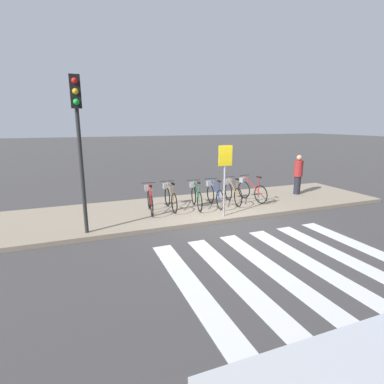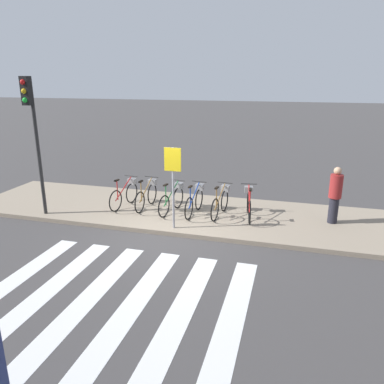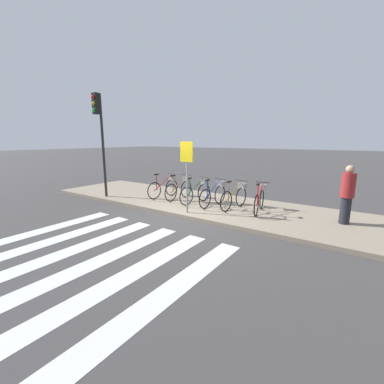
{
  "view_description": "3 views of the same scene",
  "coord_description": "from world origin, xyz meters",
  "px_view_note": "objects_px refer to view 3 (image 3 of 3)",
  "views": [
    {
      "loc": [
        -4.06,
        -7.58,
        2.94
      ],
      "look_at": [
        -0.95,
        0.29,
        0.97
      ],
      "focal_mm": 28.0,
      "sensor_mm": 36.0,
      "label": 1
    },
    {
      "loc": [
        3.06,
        -8.53,
        3.97
      ],
      "look_at": [
        0.5,
        0.7,
        1.04
      ],
      "focal_mm": 35.0,
      "sensor_mm": 36.0,
      "label": 2
    },
    {
      "loc": [
        4.6,
        -5.95,
        2.35
      ],
      "look_at": [
        0.01,
        0.71,
        0.69
      ],
      "focal_mm": 24.0,
      "sensor_mm": 36.0,
      "label": 3
    }
  ],
  "objects_px": {
    "parked_bicycle_1": "(180,188)",
    "parked_bicycle_2": "(197,191)",
    "sign_post": "(187,165)",
    "pedestrian": "(347,194)",
    "parked_bicycle_4": "(236,196)",
    "parked_bicycle_5": "(260,198)",
    "traffic_light": "(99,124)",
    "parked_bicycle_0": "(165,186)",
    "parked_bicycle_3": "(214,193)"
  },
  "relations": [
    {
      "from": "parked_bicycle_3",
      "to": "pedestrian",
      "type": "xyz_separation_m",
      "value": [
        3.85,
        0.3,
        0.4
      ]
    },
    {
      "from": "pedestrian",
      "to": "sign_post",
      "type": "height_order",
      "value": "sign_post"
    },
    {
      "from": "traffic_light",
      "to": "sign_post",
      "type": "bearing_deg",
      "value": 0.65
    },
    {
      "from": "pedestrian",
      "to": "parked_bicycle_1",
      "type": "bearing_deg",
      "value": -178.32
    },
    {
      "from": "traffic_light",
      "to": "parked_bicycle_4",
      "type": "bearing_deg",
      "value": 15.3
    },
    {
      "from": "parked_bicycle_5",
      "to": "pedestrian",
      "type": "relative_size",
      "value": 0.97
    },
    {
      "from": "parked_bicycle_1",
      "to": "parked_bicycle_3",
      "type": "distance_m",
      "value": 1.57
    },
    {
      "from": "parked_bicycle_0",
      "to": "parked_bicycle_2",
      "type": "height_order",
      "value": "same"
    },
    {
      "from": "parked_bicycle_4",
      "to": "sign_post",
      "type": "xyz_separation_m",
      "value": [
        -1.01,
        -1.33,
        1.05
      ]
    },
    {
      "from": "parked_bicycle_1",
      "to": "pedestrian",
      "type": "distance_m",
      "value": 5.44
    },
    {
      "from": "parked_bicycle_4",
      "to": "traffic_light",
      "type": "distance_m",
      "value": 5.72
    },
    {
      "from": "parked_bicycle_0",
      "to": "parked_bicycle_3",
      "type": "xyz_separation_m",
      "value": [
        2.26,
        -0.07,
        0.0
      ]
    },
    {
      "from": "parked_bicycle_4",
      "to": "parked_bicycle_5",
      "type": "distance_m",
      "value": 0.8
    },
    {
      "from": "parked_bicycle_1",
      "to": "traffic_light",
      "type": "xyz_separation_m",
      "value": [
        -2.71,
        -1.44,
        2.36
      ]
    },
    {
      "from": "parked_bicycle_1",
      "to": "parked_bicycle_2",
      "type": "relative_size",
      "value": 1.01
    },
    {
      "from": "parked_bicycle_2",
      "to": "parked_bicycle_3",
      "type": "distance_m",
      "value": 0.69
    },
    {
      "from": "pedestrian",
      "to": "sign_post",
      "type": "relative_size",
      "value": 0.73
    },
    {
      "from": "sign_post",
      "to": "parked_bicycle_2",
      "type": "bearing_deg",
      "value": 109.15
    },
    {
      "from": "parked_bicycle_2",
      "to": "traffic_light",
      "type": "relative_size",
      "value": 0.39
    },
    {
      "from": "pedestrian",
      "to": "sign_post",
      "type": "distance_m",
      "value": 4.45
    },
    {
      "from": "sign_post",
      "to": "pedestrian",
      "type": "bearing_deg",
      "value": 20.64
    },
    {
      "from": "parked_bicycle_3",
      "to": "pedestrian",
      "type": "height_order",
      "value": "pedestrian"
    },
    {
      "from": "parked_bicycle_2",
      "to": "parked_bicycle_5",
      "type": "xyz_separation_m",
      "value": [
        2.24,
        0.15,
        0.0
      ]
    },
    {
      "from": "parked_bicycle_1",
      "to": "traffic_light",
      "type": "height_order",
      "value": "traffic_light"
    },
    {
      "from": "parked_bicycle_5",
      "to": "traffic_light",
      "type": "distance_m",
      "value": 6.44
    },
    {
      "from": "parked_bicycle_5",
      "to": "traffic_light",
      "type": "height_order",
      "value": "traffic_light"
    },
    {
      "from": "parked_bicycle_0",
      "to": "traffic_light",
      "type": "xyz_separation_m",
      "value": [
        -2.01,
        -1.36,
        2.36
      ]
    },
    {
      "from": "parked_bicycle_5",
      "to": "sign_post",
      "type": "xyz_separation_m",
      "value": [
        -1.81,
        -1.39,
        1.05
      ]
    },
    {
      "from": "parked_bicycle_4",
      "to": "pedestrian",
      "type": "bearing_deg",
      "value": 4.07
    },
    {
      "from": "traffic_light",
      "to": "sign_post",
      "type": "distance_m",
      "value": 4.22
    },
    {
      "from": "parked_bicycle_0",
      "to": "parked_bicycle_3",
      "type": "bearing_deg",
      "value": -1.73
    },
    {
      "from": "parked_bicycle_2",
      "to": "parked_bicycle_4",
      "type": "height_order",
      "value": "same"
    },
    {
      "from": "parked_bicycle_2",
      "to": "parked_bicycle_4",
      "type": "distance_m",
      "value": 1.45
    },
    {
      "from": "parked_bicycle_4",
      "to": "sign_post",
      "type": "bearing_deg",
      "value": -127.32
    },
    {
      "from": "parked_bicycle_2",
      "to": "parked_bicycle_3",
      "type": "height_order",
      "value": "same"
    },
    {
      "from": "parked_bicycle_1",
      "to": "parked_bicycle_2",
      "type": "distance_m",
      "value": 0.89
    },
    {
      "from": "parked_bicycle_4",
      "to": "parked_bicycle_3",
      "type": "bearing_deg",
      "value": -173.82
    },
    {
      "from": "parked_bicycle_4",
      "to": "pedestrian",
      "type": "xyz_separation_m",
      "value": [
        3.1,
        0.22,
        0.4
      ]
    },
    {
      "from": "parked_bicycle_1",
      "to": "parked_bicycle_5",
      "type": "bearing_deg",
      "value": -0.06
    },
    {
      "from": "sign_post",
      "to": "parked_bicycle_4",
      "type": "bearing_deg",
      "value": 52.68
    },
    {
      "from": "parked_bicycle_3",
      "to": "parked_bicycle_5",
      "type": "bearing_deg",
      "value": 5.14
    },
    {
      "from": "parked_bicycle_0",
      "to": "sign_post",
      "type": "bearing_deg",
      "value": -33.31
    },
    {
      "from": "parked_bicycle_3",
      "to": "traffic_light",
      "type": "relative_size",
      "value": 0.4
    },
    {
      "from": "parked_bicycle_5",
      "to": "parked_bicycle_2",
      "type": "bearing_deg",
      "value": -176.12
    },
    {
      "from": "parked_bicycle_5",
      "to": "sign_post",
      "type": "relative_size",
      "value": 0.71
    },
    {
      "from": "parked_bicycle_1",
      "to": "pedestrian",
      "type": "bearing_deg",
      "value": 1.68
    },
    {
      "from": "sign_post",
      "to": "parked_bicycle_1",
      "type": "bearing_deg",
      "value": 133.15
    },
    {
      "from": "parked_bicycle_2",
      "to": "pedestrian",
      "type": "height_order",
      "value": "pedestrian"
    },
    {
      "from": "parked_bicycle_1",
      "to": "parked_bicycle_5",
      "type": "relative_size",
      "value": 1.01
    },
    {
      "from": "parked_bicycle_1",
      "to": "parked_bicycle_3",
      "type": "bearing_deg",
      "value": -5.22
    }
  ]
}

